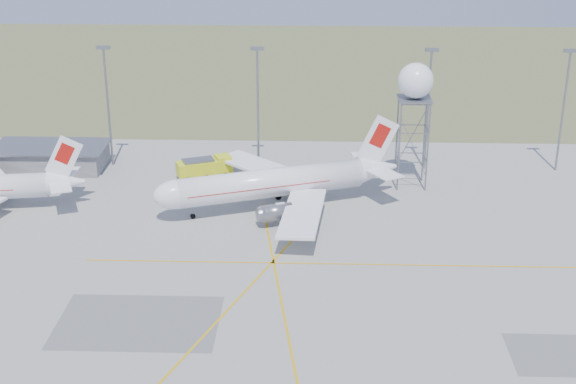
{
  "coord_description": "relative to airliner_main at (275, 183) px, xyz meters",
  "views": [
    {
      "loc": [
        -0.64,
        -61.87,
        46.75
      ],
      "look_at": [
        -4.13,
        40.0,
        5.83
      ],
      "focal_mm": 50.0,
      "sensor_mm": 36.0,
      "label": 1
    }
  ],
  "objects": [
    {
      "name": "fire_truck",
      "position": [
        -11.81,
        12.02,
        -2.24
      ],
      "size": [
        9.37,
        6.08,
        3.56
      ],
      "rotation": [
        0.0,
        0.0,
        0.38
      ],
      "color": "yellow",
      "rests_on": "ground"
    },
    {
      "name": "mast_d",
      "position": [
        46.39,
        17.93,
        8.11
      ],
      "size": [
        2.2,
        0.5,
        20.5
      ],
      "color": "slate",
      "rests_on": "ground"
    },
    {
      "name": "grass_strip",
      "position": [
        6.39,
        91.93,
        -3.94
      ],
      "size": [
        400.0,
        120.0,
        0.03
      ],
      "primitive_type": "cube",
      "color": "#556537",
      "rests_on": "ground"
    },
    {
      "name": "airliner_main",
      "position": [
        0.0,
        0.0,
        0.0
      ],
      "size": [
        36.78,
        34.57,
        12.91
      ],
      "rotation": [
        0.0,
        0.0,
        3.5
      ],
      "color": "white",
      "rests_on": "ground"
    },
    {
      "name": "radar_tower",
      "position": [
        21.1,
        10.01,
        7.17
      ],
      "size": [
        5.48,
        5.48,
        19.83
      ],
      "color": "slate",
      "rests_on": "ground"
    },
    {
      "name": "mast_a",
      "position": [
        -28.61,
        17.93,
        8.11
      ],
      "size": [
        2.2,
        0.5,
        20.5
      ],
      "color": "slate",
      "rests_on": "ground"
    },
    {
      "name": "mast_b",
      "position": [
        -3.61,
        17.93,
        8.11
      ],
      "size": [
        2.2,
        0.5,
        20.5
      ],
      "color": "slate",
      "rests_on": "ground"
    },
    {
      "name": "building_grey",
      "position": [
        -38.61,
        15.93,
        -1.98
      ],
      "size": [
        19.0,
        10.0,
        3.9
      ],
      "color": "gray",
      "rests_on": "ground"
    },
    {
      "name": "mast_c",
      "position": [
        24.39,
        17.93,
        8.11
      ],
      "size": [
        2.2,
        0.5,
        20.5
      ],
      "color": "slate",
      "rests_on": "ground"
    }
  ]
}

